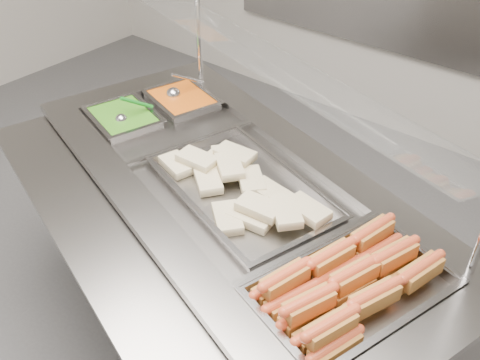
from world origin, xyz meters
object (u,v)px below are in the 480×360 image
Objects in this scene: sneeze_guard at (285,71)px; serving_spoon at (124,117)px; ladle at (175,94)px; steam_counter at (233,265)px; pan_wraps at (242,192)px; pan_hotdogs at (350,296)px.

serving_spoon is at bearing -165.62° from sneeze_guard.
ladle is 1.09× the size of serving_spoon.
pan_wraps is (0.06, -0.02, 0.42)m from steam_counter.
pan_hotdogs is 3.53× the size of serving_spoon.
pan_wraps is at bearing -91.20° from sneeze_guard.
sneeze_guard is 0.77m from ladle.
ladle is at bearing 87.47° from serving_spoon.
sneeze_guard reaches higher than serving_spoon.
ladle is at bearing 153.51° from pan_wraps.
steam_counter is 0.84m from sneeze_guard.
sneeze_guard is at bearing 88.80° from pan_wraps.
pan_wraps is at bearing -4.03° from serving_spoon.
ladle is at bearing 157.76° from pan_hotdogs.
ladle is 0.29m from serving_spoon.
steam_counter is 0.74m from pan_hotdogs.
ladle is (-1.21, 0.49, 0.05)m from pan_hotdogs.
pan_hotdogs is 1.31m from ladle.
sneeze_guard is at bearing -9.22° from ladle.
pan_wraps is at bearing -16.55° from steam_counter.
pan_hotdogs is 3.24× the size of ladle.
sneeze_guard is 8.64× the size of ladle.
ladle is (-0.62, 0.32, 0.45)m from steam_counter.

